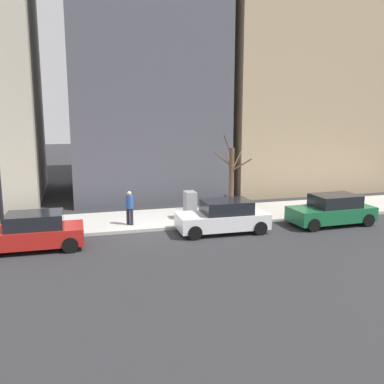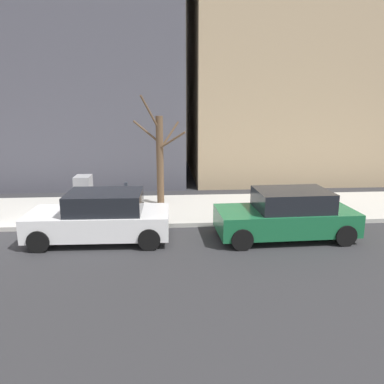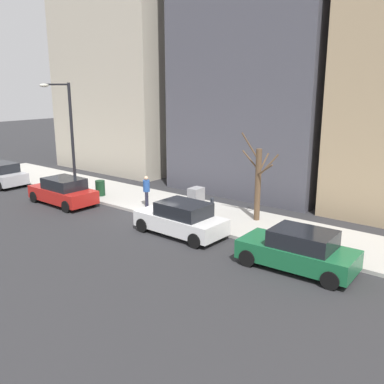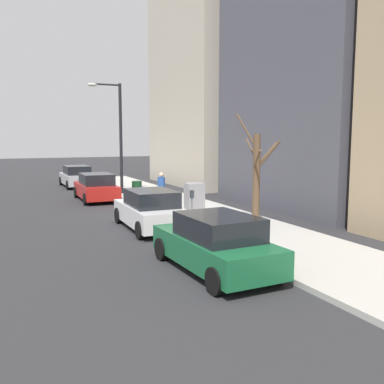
{
  "view_description": "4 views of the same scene",
  "coord_description": "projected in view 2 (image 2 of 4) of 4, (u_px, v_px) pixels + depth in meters",
  "views": [
    {
      "loc": [
        -19.26,
        3.45,
        5.55
      ],
      "look_at": [
        1.68,
        -2.46,
        1.48
      ],
      "focal_mm": 40.0,
      "sensor_mm": 36.0,
      "label": 1
    },
    {
      "loc": [
        -12.02,
        -5.2,
        4.1
      ],
      "look_at": [
        1.35,
        -6.16,
        0.91
      ],
      "focal_mm": 35.0,
      "sensor_mm": 36.0,
      "label": 2
    },
    {
      "loc": [
        -14.9,
        -14.92,
        6.58
      ],
      "look_at": [
        1.68,
        -1.7,
        1.2
      ],
      "focal_mm": 40.0,
      "sensor_mm": 36.0,
      "label": 3
    },
    {
      "loc": [
        -6.28,
        -18.56,
        3.48
      ],
      "look_at": [
        1.59,
        -1.38,
        1.08
      ],
      "focal_mm": 40.0,
      "sensor_mm": 36.0,
      "label": 4
    }
  ],
  "objects": [
    {
      "name": "utility_box",
      "position": [
        84.0,
        196.0,
        13.47
      ],
      "size": [
        0.83,
        0.61,
        1.43
      ],
      "color": "#A8A399",
      "rests_on": "sidewalk"
    },
    {
      "name": "sidewalk",
      "position": [
        29.0,
        212.0,
        14.17
      ],
      "size": [
        4.0,
        36.0,
        0.15
      ],
      "primitive_type": "cube",
      "color": "#B2AFA8",
      "rests_on": "ground"
    },
    {
      "name": "parked_car_white",
      "position": [
        101.0,
        217.0,
        11.32
      ],
      "size": [
        2.0,
        4.24,
        1.52
      ],
      "rotation": [
        0.0,
        0.0,
        -0.02
      ],
      "color": "white",
      "rests_on": "ground"
    },
    {
      "name": "parked_car_green",
      "position": [
        287.0,
        215.0,
        11.55
      ],
      "size": [
        2.05,
        4.26,
        1.52
      ],
      "rotation": [
        0.0,
        0.0,
        0.03
      ],
      "color": "#196038",
      "rests_on": "ground"
    },
    {
      "name": "parking_meter",
      "position": [
        126.0,
        197.0,
        12.73
      ],
      "size": [
        0.14,
        0.1,
        1.35
      ],
      "color": "slate",
      "rests_on": "sidewalk"
    },
    {
      "name": "bare_tree",
      "position": [
        160.0,
        157.0,
        14.65
      ],
      "size": [
        1.46,
        2.01,
        4.26
      ],
      "color": "brown",
      "rests_on": "sidewalk"
    },
    {
      "name": "ground_plane",
      "position": [
        8.0,
        232.0,
        12.25
      ],
      "size": [
        120.0,
        120.0,
        0.0
      ],
      "primitive_type": "plane",
      "color": "#2B2B2D"
    }
  ]
}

